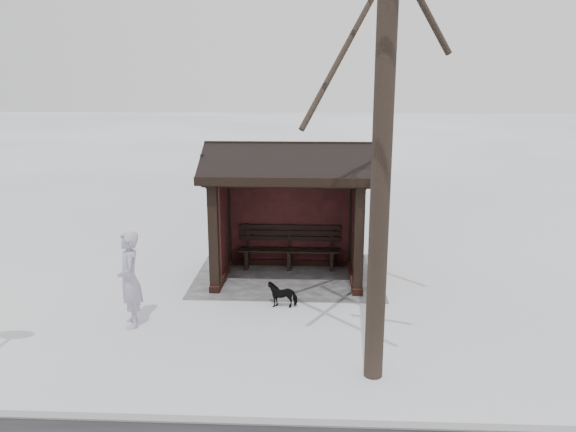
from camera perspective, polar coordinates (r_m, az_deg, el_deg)
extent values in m
plane|color=white|center=(12.79, -0.01, -6.32)|extent=(120.00, 120.00, 0.00)
cube|color=gray|center=(7.87, -2.02, -20.25)|extent=(120.00, 0.15, 0.06)
cube|color=gray|center=(12.98, 0.04, -5.98)|extent=(4.20, 3.20, 0.02)
cube|color=#371914|center=(13.61, 0.17, -4.69)|extent=(3.30, 0.22, 0.16)
cube|color=#371914|center=(12.79, 6.76, -6.05)|extent=(0.22, 2.10, 0.16)
cube|color=#371914|center=(12.92, -6.70, -5.83)|extent=(0.22, 2.10, 0.16)
cube|color=black|center=(11.60, 7.21, -2.60)|extent=(0.20, 0.20, 2.30)
cube|color=black|center=(11.74, -7.55, -2.40)|extent=(0.20, 0.20, 2.30)
cube|color=black|center=(13.33, 6.63, -0.39)|extent=(0.20, 0.20, 2.30)
cube|color=black|center=(13.46, -6.22, -0.24)|extent=(0.20, 0.20, 2.30)
cube|color=black|center=(13.29, 0.18, 0.01)|extent=(2.80, 0.08, 2.14)
cube|color=black|center=(12.75, 6.81, -0.70)|extent=(0.08, 1.17, 2.14)
cube|color=black|center=(12.88, -6.62, -0.54)|extent=(0.08, 1.17, 2.14)
cube|color=black|center=(11.29, -0.22, 3.38)|extent=(3.40, 0.20, 0.18)
cube|color=black|center=(13.06, 0.18, 4.83)|extent=(3.40, 0.20, 0.18)
cylinder|color=black|center=(7.84, 9.78, 12.60)|extent=(0.29, 0.29, 8.55)
imported|color=#AEA3BF|center=(10.55, -15.79, -6.23)|extent=(0.62, 0.75, 1.78)
imported|color=black|center=(11.22, -0.55, -7.93)|extent=(0.59, 0.28, 0.50)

